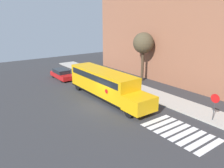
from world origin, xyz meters
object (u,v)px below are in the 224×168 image
at_px(tree_near_sidewalk, 143,44).
at_px(parked_car, 62,74).
at_px(stop_sign, 215,103).
at_px(school_bus, 105,83).

bearing_deg(tree_near_sidewalk, parked_car, -131.28).
relative_size(parked_car, tree_near_sidewalk, 0.71).
bearing_deg(parked_car, stop_sign, 12.74).
xyz_separation_m(school_bus, stop_sign, (10.01, 4.06, -0.06)).
bearing_deg(tree_near_sidewalk, school_bus, -71.83).
xyz_separation_m(parked_car, tree_near_sidewalk, (7.47, 8.51, 4.43)).
bearing_deg(parked_car, school_bus, 2.78).
distance_m(school_bus, tree_near_sidewalk, 9.10).
bearing_deg(stop_sign, tree_near_sidewalk, 162.59).
bearing_deg(parked_car, tree_near_sidewalk, 48.72).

